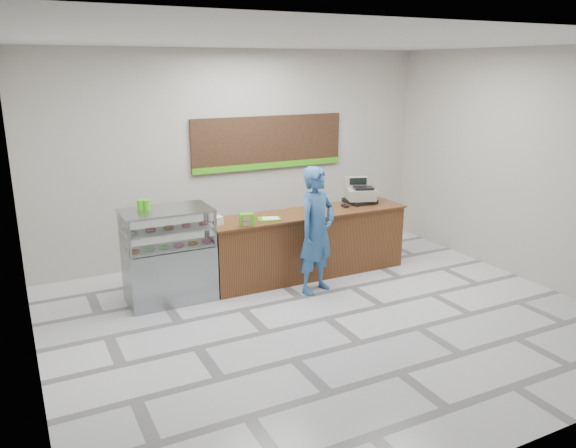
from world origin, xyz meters
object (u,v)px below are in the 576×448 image
sales_counter (308,244)px  cash_register (360,193)px  serving_tray (269,219)px  display_case (169,255)px  customer (317,230)px

sales_counter → cash_register: bearing=8.7°
sales_counter → serving_tray: bearing=-170.4°
display_case → serving_tray: (1.50, -0.12, 0.36)m
sales_counter → display_case: 2.23m
serving_tray → customer: size_ratio=0.21×
sales_counter → display_case: size_ratio=2.45×
display_case → cash_register: bearing=2.9°
display_case → cash_register: size_ratio=2.27×
sales_counter → serving_tray: 0.90m
customer → serving_tray: bearing=113.5°
display_case → cash_register: cash_register is taller
sales_counter → cash_register: (1.07, 0.16, 0.67)m
sales_counter → customer: (-0.21, -0.64, 0.41)m
sales_counter → serving_tray: (-0.72, -0.12, 0.52)m
sales_counter → display_case: display_case is taller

